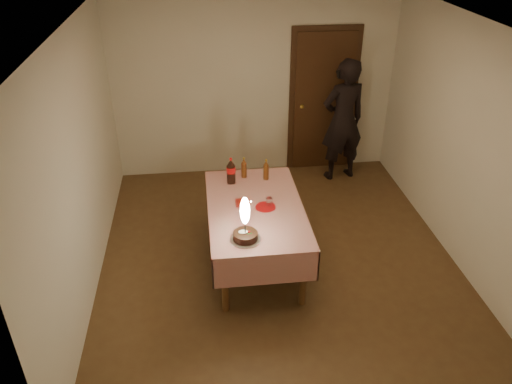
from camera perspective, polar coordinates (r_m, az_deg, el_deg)
ground at (r=5.84m, az=2.48°, el=-7.45°), size 4.00×4.50×0.01m
room_shell at (r=5.07m, az=3.14°, el=8.05°), size 4.04×4.54×2.62m
dining_table at (r=5.40m, az=-0.06°, el=-2.56°), size 1.02×1.72×0.74m
birthday_cake at (r=4.77m, az=-1.24°, el=-4.11°), size 0.30×0.30×0.47m
red_plate at (r=5.33m, az=1.09°, el=-1.71°), size 0.22×0.22×0.01m
red_cup at (r=5.27m, az=-1.48°, el=-1.55°), size 0.08×0.08×0.10m
clear_cup at (r=5.35m, az=1.52°, el=-1.09°), size 0.07×0.07×0.09m
napkin_stack at (r=5.40m, az=-1.53°, el=-1.22°), size 0.15×0.15×0.02m
cola_bottle at (r=5.73m, az=-2.87°, el=2.41°), size 0.10×0.10×0.32m
amber_bottle_left at (r=5.86m, az=-1.39°, el=2.75°), size 0.06×0.06×0.25m
amber_bottle_right at (r=5.82m, az=1.15°, el=2.53°), size 0.06×0.06×0.25m
photographer at (r=7.22m, az=9.90°, el=8.07°), size 0.73×0.56×1.78m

